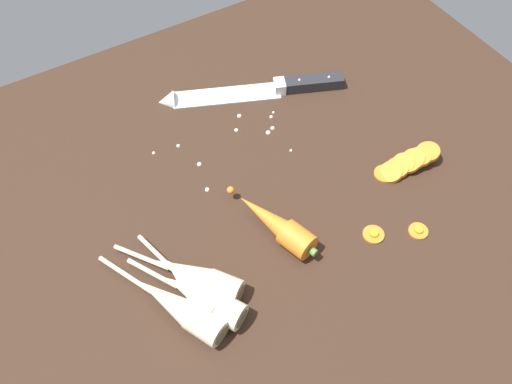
{
  "coord_description": "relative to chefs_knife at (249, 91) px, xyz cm",
  "views": [
    {
      "loc": [
        -27.07,
        -47.54,
        73.11
      ],
      "look_at": [
        0.0,
        -2.0,
        1.5
      ],
      "focal_mm": 39.19,
      "sensor_mm": 36.0,
      "label": 1
    }
  ],
  "objects": [
    {
      "name": "whole_carrot",
      "position": [
        -11.8,
        -28.69,
        1.45
      ],
      "size": [
        8.04,
        17.21,
        4.2
      ],
      "color": "orange",
      "rests_on": "ground_plane"
    },
    {
      "name": "parsnip_front",
      "position": [
        -26.26,
        -30.34,
        1.33
      ],
      "size": [
        13.9,
        18.09,
        4.0
      ],
      "color": "beige",
      "rests_on": "ground_plane"
    },
    {
      "name": "parsnip_mid_left",
      "position": [
        -27.57,
        -30.91,
        1.33
      ],
      "size": [
        6.64,
        17.8,
        4.0
      ],
      "color": "beige",
      "rests_on": "ground_plane"
    },
    {
      "name": "carrot_slice_stray_near",
      "position": [
        0.74,
        -36.76,
        -0.29
      ],
      "size": [
        3.33,
        3.33,
        0.7
      ],
      "color": "orange",
      "rests_on": "ground_plane"
    },
    {
      "name": "parsnip_back",
      "position": [
        -27.07,
        -33.62,
        1.33
      ],
      "size": [
        11.64,
        17.99,
        4.0
      ],
      "color": "beige",
      "rests_on": "ground_plane"
    },
    {
      "name": "chefs_knife",
      "position": [
        0.0,
        0.0,
        0.0
      ],
      "size": [
        33.33,
        16.48,
        4.18
      ],
      "color": "silver",
      "rests_on": "ground_plane"
    },
    {
      "name": "parsnip_mid_right",
      "position": [
        -30.55,
        -33.26,
        1.33
      ],
      "size": [
        11.64,
        20.99,
        4.0
      ],
      "color": "beige",
      "rests_on": "ground_plane"
    },
    {
      "name": "carrot_slice_stray_mid",
      "position": [
        7.08,
        -39.81,
        -0.29
      ],
      "size": [
        3.04,
        3.04,
        0.7
      ],
      "color": "orange",
      "rests_on": "ground_plane"
    },
    {
      "name": "mince_crumbs",
      "position": [
        -8.03,
        -9.02,
        -0.28
      ],
      "size": [
        23.33,
        12.59,
        0.86
      ],
      "color": "silver",
      "rests_on": "ground_plane"
    },
    {
      "name": "carrot_slice_stack",
      "position": [
        13.49,
        -28.86,
        0.56
      ],
      "size": [
        11.71,
        4.82,
        3.55
      ],
      "color": "orange",
      "rests_on": "ground_plane"
    },
    {
      "name": "ground_plane",
      "position": [
        -11.15,
        -19.36,
        -2.65
      ],
      "size": [
        120.0,
        90.0,
        4.0
      ],
      "primitive_type": "cube",
      "color": "#332116"
    }
  ]
}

